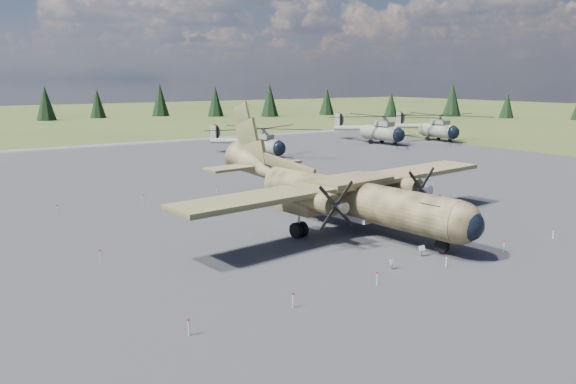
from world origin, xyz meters
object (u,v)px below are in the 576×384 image
transport_plane (339,190)px  helicopter_near (261,137)px  helicopter_far (438,122)px  helicopter_mid (382,124)px

transport_plane → helicopter_near: 41.68m
transport_plane → helicopter_far: transport_plane is taller
transport_plane → helicopter_near: (15.41, 38.73, 0.30)m
transport_plane → helicopter_near: bearing=61.5°
helicopter_near → helicopter_mid: helicopter_mid is taller
transport_plane → helicopter_mid: bearing=37.3°
helicopter_far → helicopter_mid: bearing=175.8°
helicopter_mid → helicopter_far: size_ratio=1.02×
helicopter_near → helicopter_far: 41.63m
transport_plane → helicopter_near: transport_plane is taller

